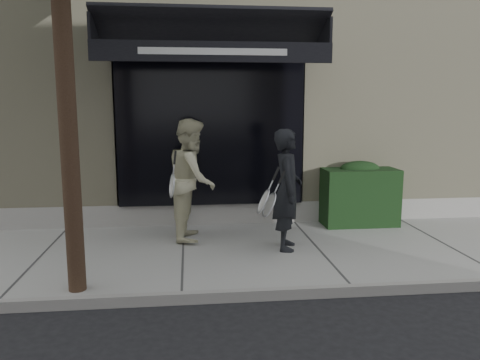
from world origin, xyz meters
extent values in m
plane|color=black|center=(0.00, 0.00, 0.00)|extent=(80.00, 80.00, 0.00)
cube|color=#9C9B96|center=(0.00, 0.00, 0.06)|extent=(20.00, 3.00, 0.12)
cube|color=gray|center=(0.00, -1.55, 0.07)|extent=(20.00, 0.10, 0.14)
cube|color=#C1B993|center=(0.00, 5.00, 2.75)|extent=(14.00, 7.00, 5.50)
cube|color=gray|center=(0.00, 1.70, 0.25)|extent=(14.02, 0.42, 0.50)
cube|color=black|center=(-1.50, 1.55, 1.80)|extent=(3.20, 0.30, 2.60)
cube|color=gray|center=(-3.10, 1.70, 1.80)|extent=(0.08, 0.40, 2.60)
cube|color=gray|center=(0.10, 1.70, 1.80)|extent=(0.08, 0.40, 2.60)
cube|color=gray|center=(-1.50, 1.70, 3.14)|extent=(3.36, 0.40, 0.12)
cube|color=black|center=(-1.50, 1.00, 3.40)|extent=(3.60, 1.03, 0.55)
cube|color=black|center=(-1.50, 0.50, 3.01)|extent=(3.60, 0.05, 0.30)
cube|color=white|center=(-1.50, 0.47, 3.01)|extent=(2.20, 0.01, 0.10)
cube|color=black|center=(-3.28, 1.00, 3.32)|extent=(0.04, 1.00, 0.45)
cube|color=black|center=(0.28, 1.00, 3.32)|extent=(0.04, 1.00, 0.45)
cube|color=black|center=(1.10, 1.25, 0.62)|extent=(1.30, 0.70, 1.00)
ellipsoid|color=black|center=(1.10, 1.25, 1.12)|extent=(0.71, 0.38, 0.27)
cylinder|color=black|center=(-3.20, -1.30, 2.40)|extent=(0.20, 0.20, 4.80)
imported|color=black|center=(-0.47, -0.02, 1.01)|extent=(0.54, 0.72, 1.78)
torus|color=silver|center=(-0.80, -0.38, 0.87)|extent=(0.20, 0.32, 0.29)
cylinder|color=silver|center=(-0.80, -0.38, 0.87)|extent=(0.16, 0.28, 0.25)
cylinder|color=silver|center=(-0.80, -0.38, 0.87)|extent=(0.17, 0.05, 0.09)
cylinder|color=black|center=(-0.80, -0.38, 0.87)|extent=(0.20, 0.06, 0.11)
torus|color=silver|center=(-0.88, -0.41, 0.92)|extent=(0.15, 0.30, 0.29)
cylinder|color=silver|center=(-0.88, -0.41, 0.92)|extent=(0.11, 0.27, 0.25)
cylinder|color=silver|center=(-0.88, -0.41, 0.92)|extent=(0.17, 0.02, 0.09)
cylinder|color=black|center=(-0.88, -0.41, 0.92)|extent=(0.20, 0.03, 0.11)
imported|color=beige|center=(-1.84, 0.68, 1.07)|extent=(0.79, 0.98, 1.90)
torus|color=silver|center=(-2.15, 0.32, 1.04)|extent=(0.13, 0.31, 0.30)
cylinder|color=silver|center=(-2.15, 0.32, 1.04)|extent=(0.09, 0.27, 0.27)
cylinder|color=silver|center=(-2.15, 0.32, 1.04)|extent=(0.18, 0.06, 0.04)
cylinder|color=black|center=(-2.15, 0.32, 1.04)|extent=(0.20, 0.07, 0.06)
camera|label=1|loc=(-1.89, -6.62, 2.25)|focal=35.00mm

